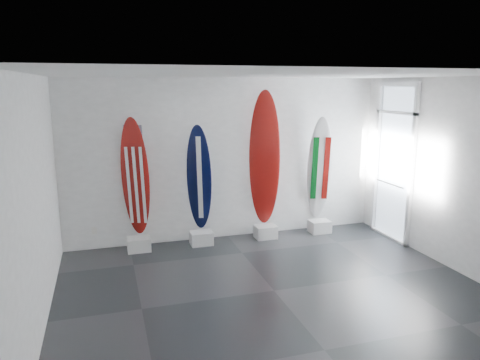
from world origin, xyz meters
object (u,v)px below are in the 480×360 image
object	(u,v)px
surfboard_usa	(135,178)
surfboard_italy	(319,169)
surfboard_navy	(199,178)
surfboard_swiss	(265,159)

from	to	relation	value
surfboard_usa	surfboard_italy	bearing A→B (deg)	17.46
surfboard_usa	surfboard_navy	distance (m)	1.13
surfboard_swiss	surfboard_italy	size ratio (longest dim) A/B	1.23
surfboard_navy	surfboard_usa	bearing A→B (deg)	-160.10
surfboard_usa	surfboard_navy	size ratio (longest dim) A/B	1.08
surfboard_usa	surfboard_italy	xyz separation A→B (m)	(3.52, 0.00, -0.03)
surfboard_swiss	surfboard_italy	world-z (taller)	surfboard_swiss
surfboard_usa	surfboard_navy	bearing A→B (deg)	17.46
surfboard_swiss	surfboard_italy	distance (m)	1.17
surfboard_navy	surfboard_swiss	xyz separation A→B (m)	(1.25, 0.00, 0.30)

